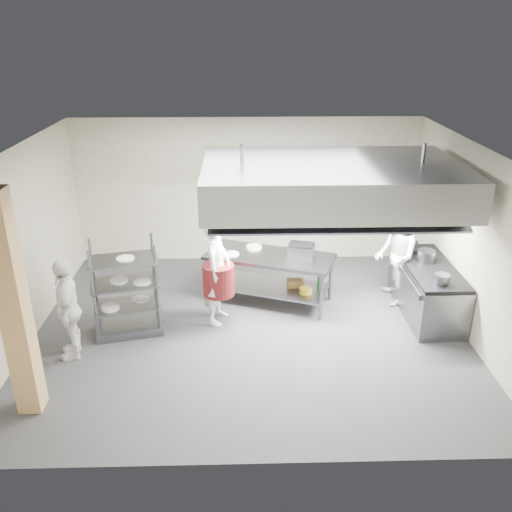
{
  "coord_description": "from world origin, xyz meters",
  "views": [
    {
      "loc": [
        -0.12,
        -7.79,
        4.67
      ],
      "look_at": [
        0.11,
        0.2,
        1.24
      ],
      "focal_mm": 38.0,
      "sensor_mm": 36.0,
      "label": 1
    }
  ],
  "objects_px": {
    "pass_rack": "(126,288)",
    "cooking_range": "(427,291)",
    "chef_plating": "(68,309)",
    "griddle": "(301,251)",
    "chef_head": "(217,270)",
    "island": "(269,278)",
    "chef_line": "(395,256)",
    "stockpot": "(426,256)"
  },
  "relations": [
    {
      "from": "pass_rack",
      "to": "cooking_range",
      "type": "xyz_separation_m",
      "value": [
        5.06,
        0.5,
        -0.37
      ]
    },
    {
      "from": "chef_plating",
      "to": "griddle",
      "type": "bearing_deg",
      "value": 102.64
    },
    {
      "from": "chef_head",
      "to": "pass_rack",
      "type": "bearing_deg",
      "value": 115.47
    },
    {
      "from": "island",
      "to": "chef_head",
      "type": "relative_size",
      "value": 1.19
    },
    {
      "from": "chef_plating",
      "to": "chef_line",
      "type": "bearing_deg",
      "value": 95.94
    },
    {
      "from": "chef_plating",
      "to": "griddle",
      "type": "distance_m",
      "value": 3.95
    },
    {
      "from": "pass_rack",
      "to": "griddle",
      "type": "relative_size",
      "value": 3.49
    },
    {
      "from": "chef_line",
      "to": "chef_plating",
      "type": "xyz_separation_m",
      "value": [
        -5.3,
        -1.6,
        -0.09
      ]
    },
    {
      "from": "pass_rack",
      "to": "griddle",
      "type": "bearing_deg",
      "value": 4.24
    },
    {
      "from": "pass_rack",
      "to": "chef_head",
      "type": "height_order",
      "value": "chef_head"
    },
    {
      "from": "island",
      "to": "griddle",
      "type": "relative_size",
      "value": 4.93
    },
    {
      "from": "island",
      "to": "griddle",
      "type": "height_order",
      "value": "griddle"
    },
    {
      "from": "chef_line",
      "to": "stockpot",
      "type": "relative_size",
      "value": 5.96
    },
    {
      "from": "chef_plating",
      "to": "griddle",
      "type": "relative_size",
      "value": 3.49
    },
    {
      "from": "cooking_range",
      "to": "griddle",
      "type": "xyz_separation_m",
      "value": [
        -2.16,
        0.41,
        0.6
      ]
    },
    {
      "from": "island",
      "to": "cooking_range",
      "type": "xyz_separation_m",
      "value": [
        2.71,
        -0.5,
        -0.04
      ]
    },
    {
      "from": "cooking_range",
      "to": "chef_head",
      "type": "relative_size",
      "value": 1.06
    },
    {
      "from": "griddle",
      "to": "stockpot",
      "type": "height_order",
      "value": "griddle"
    },
    {
      "from": "pass_rack",
      "to": "chef_plating",
      "type": "bearing_deg",
      "value": -150.01
    },
    {
      "from": "stockpot",
      "to": "pass_rack",
      "type": "bearing_deg",
      "value": -172.48
    },
    {
      "from": "chef_head",
      "to": "chef_plating",
      "type": "distance_m",
      "value": 2.38
    },
    {
      "from": "pass_rack",
      "to": "stockpot",
      "type": "bearing_deg",
      "value": -5.52
    },
    {
      "from": "island",
      "to": "cooking_range",
      "type": "height_order",
      "value": "island"
    },
    {
      "from": "island",
      "to": "pass_rack",
      "type": "relative_size",
      "value": 1.41
    },
    {
      "from": "island",
      "to": "pass_rack",
      "type": "distance_m",
      "value": 2.58
    },
    {
      "from": "pass_rack",
      "to": "chef_line",
      "type": "distance_m",
      "value": 4.68
    },
    {
      "from": "chef_head",
      "to": "chef_plating",
      "type": "relative_size",
      "value": 1.19
    },
    {
      "from": "pass_rack",
      "to": "chef_line",
      "type": "relative_size",
      "value": 0.9
    },
    {
      "from": "chef_line",
      "to": "stockpot",
      "type": "distance_m",
      "value": 0.54
    },
    {
      "from": "cooking_range",
      "to": "chef_line",
      "type": "xyz_separation_m",
      "value": [
        -0.48,
        0.43,
        0.47
      ]
    },
    {
      "from": "island",
      "to": "cooking_range",
      "type": "bearing_deg",
      "value": 10.03
    },
    {
      "from": "griddle",
      "to": "pass_rack",
      "type": "bearing_deg",
      "value": -147.26
    },
    {
      "from": "chef_line",
      "to": "pass_rack",
      "type": "bearing_deg",
      "value": -74.36
    },
    {
      "from": "pass_rack",
      "to": "cooking_range",
      "type": "height_order",
      "value": "pass_rack"
    },
    {
      "from": "pass_rack",
      "to": "cooking_range",
      "type": "bearing_deg",
      "value": -7.44
    },
    {
      "from": "island",
      "to": "chef_plating",
      "type": "xyz_separation_m",
      "value": [
        -3.07,
        -1.66,
        0.34
      ]
    },
    {
      "from": "pass_rack",
      "to": "griddle",
      "type": "height_order",
      "value": "pass_rack"
    },
    {
      "from": "pass_rack",
      "to": "chef_head",
      "type": "bearing_deg",
      "value": -0.41
    },
    {
      "from": "chef_plating",
      "to": "stockpot",
      "type": "height_order",
      "value": "chef_plating"
    },
    {
      "from": "cooking_range",
      "to": "chef_line",
      "type": "height_order",
      "value": "chef_line"
    },
    {
      "from": "stockpot",
      "to": "cooking_range",
      "type": "bearing_deg",
      "value": -80.82
    },
    {
      "from": "chef_line",
      "to": "griddle",
      "type": "bearing_deg",
      "value": -84.95
    }
  ]
}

